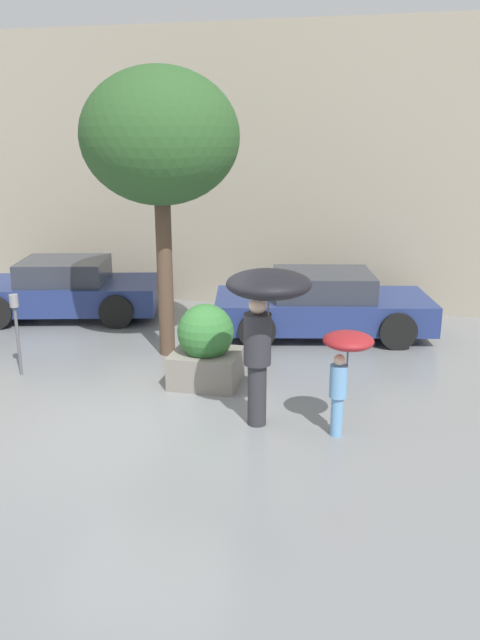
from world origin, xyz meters
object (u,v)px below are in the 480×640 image
Objects in this scene: parked_car_far at (66,290)px; parking_meter at (16,318)px; person_child at (345,357)px; street_tree at (160,139)px; parked_car_near at (322,305)px; planter_box at (206,347)px; person_adult at (265,305)px.

parking_meter reaches higher than parked_car_far.
person_child is at bearing -139.46° from parked_car_far.
street_tree is (-3.23, 2.50, 2.61)m from person_child.
parked_car_far is (-5.45, 0.06, -0.00)m from parked_car_near.
parking_meter is (-3.04, -0.28, 0.36)m from planter_box.
parked_car_near is at bearing 63.13° from planter_box.
planter_box is 3.34m from parked_car_near.
person_child is 0.33× the size of parked_car_far.
street_tree reaches higher than person_adult.
parking_meter is (-1.99, -1.49, -2.72)m from street_tree.
parking_meter reaches higher than planter_box.
parked_car_near is at bearing 82.27° from person_child.
person_adult reaches higher than planter_box.
street_tree is (-1.05, 1.20, 3.08)m from planter_box.
person_child is 4.85m from street_tree.
planter_box is 4.98m from parked_car_far.
planter_box is 0.96× the size of parking_meter.
planter_box is 3.47m from street_tree.
street_tree reaches higher than parking_meter.
parked_car_far is 3.46m from parking_meter.
street_tree is (2.89, -1.84, 3.10)m from parked_car_far.
person_adult is 0.51× the size of parked_car_far.
street_tree is at bearing 125.56° from person_child.
planter_box reaches higher than parked_car_far.
parked_car_near is at bearing 107.22° from person_adult.
person_adult is (1.15, -1.26, 1.08)m from planter_box.
street_tree is at bearing 112.88° from parked_car_near.
parked_car_near is 5.61m from parking_meter.
planter_box is 2.02m from person_adult.
person_adult is 4.37m from parking_meter.
parking_meter is at bearing -171.15° from person_adult.
parked_car_near and parked_car_far have the same top height.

